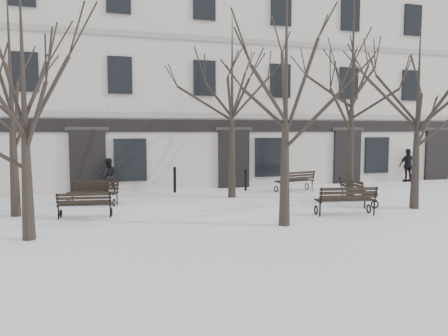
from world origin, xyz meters
name	(u,v)px	position (x,y,z in m)	size (l,w,h in m)	color
ground	(206,224)	(0.00, 0.00, 0.00)	(100.00, 100.00, 0.00)	white
building	(150,85)	(0.00, 12.96, 5.52)	(40.40, 10.20, 11.40)	#B5B0A7
tree_1	(23,75)	(-4.96, -0.51, 4.29)	(4.81, 4.81, 6.87)	black
tree_2	(286,72)	(2.23, -0.87, 4.59)	(5.15, 5.15, 7.35)	black
tree_3	(418,96)	(8.05, 0.38, 4.13)	(4.63, 4.63, 6.62)	black
tree_4	(10,75)	(-5.82, 3.07, 4.70)	(5.26, 5.26, 7.52)	black
tree_5	(232,86)	(2.42, 4.90, 4.75)	(5.32, 5.32, 7.61)	black
tree_6	(353,65)	(7.03, 3.05, 5.56)	(6.23, 6.23, 8.89)	black
bench_1	(85,204)	(-3.58, 2.04, 0.47)	(1.79, 0.86, 0.87)	black
bench_2	(346,199)	(4.88, -0.05, 0.55)	(2.09, 1.06, 1.01)	black
bench_3	(93,192)	(-3.31, 4.58, 0.52)	(1.98, 1.29, 0.95)	black
bench_4	(295,180)	(5.84, 5.74, 0.53)	(2.03, 1.10, 0.98)	black
bench_5	(356,190)	(6.50, 1.77, 0.55)	(0.97, 2.07, 1.01)	black
bollard_a	(175,179)	(0.33, 7.06, 0.65)	(0.15, 0.15, 1.21)	black
bollard_b	(246,179)	(3.70, 6.70, 0.55)	(0.13, 0.13, 1.03)	black
pedestrian_b	(109,194)	(-2.64, 7.56, 0.00)	(0.79, 0.61, 1.62)	black
pedestrian_c	(408,182)	(13.62, 7.45, 0.00)	(1.09, 0.45, 1.86)	black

